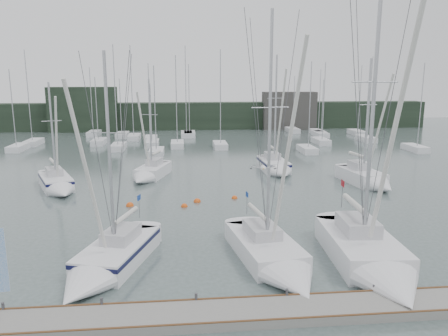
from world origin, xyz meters
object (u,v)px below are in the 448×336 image
(sailboat_mid_e, at_px, (369,180))
(buoy_d, at_px, (197,202))
(buoy_c, at_px, (130,206))
(sailboat_near_center, at_px, (277,262))
(sailboat_mid_d, at_px, (277,167))
(sailboat_mid_b, at_px, (148,174))
(buoy_a, at_px, (184,207))
(sailboat_mid_a, at_px, (58,185))
(sailboat_near_right, at_px, (374,263))
(sailboat_near_left, at_px, (105,265))
(buoy_b, at_px, (235,198))

(sailboat_mid_e, relative_size, buoy_d, 21.16)
(buoy_c, bearing_deg, sailboat_near_center, -54.58)
(sailboat_mid_d, xyz_separation_m, buoy_d, (-8.66, -9.92, -0.59))
(sailboat_mid_d, bearing_deg, sailboat_mid_e, -44.08)
(sailboat_mid_b, height_order, sailboat_mid_e, sailboat_mid_e)
(buoy_a, bearing_deg, sailboat_mid_d, 48.96)
(sailboat_mid_a, bearing_deg, buoy_a, -51.39)
(sailboat_mid_d, bearing_deg, sailboat_near_right, -93.31)
(sailboat_near_center, xyz_separation_m, buoy_d, (-3.62, 13.07, -0.50))
(sailboat_near_left, relative_size, buoy_d, 20.71)
(buoy_a, xyz_separation_m, buoy_c, (-4.22, 0.62, 0.00))
(sailboat_mid_b, bearing_deg, sailboat_mid_e, 3.13)
(sailboat_near_left, bearing_deg, buoy_c, 107.47)
(buoy_a, bearing_deg, sailboat_mid_b, 109.47)
(buoy_b, bearing_deg, sailboat_near_right, -70.20)
(sailboat_mid_d, bearing_deg, sailboat_mid_a, -168.13)
(sailboat_near_center, distance_m, sailboat_mid_e, 20.66)
(sailboat_near_right, xyz_separation_m, sailboat_mid_e, (7.48, 17.54, -0.04))
(sailboat_mid_a, height_order, buoy_b, sailboat_mid_a)
(sailboat_mid_b, relative_size, buoy_a, 20.02)
(sailboat_near_right, bearing_deg, buoy_a, 130.08)
(sailboat_near_right, bearing_deg, sailboat_near_center, 172.81)
(sailboat_near_center, relative_size, sailboat_mid_e, 1.15)
(sailboat_near_right, relative_size, buoy_d, 28.06)
(sailboat_near_left, xyz_separation_m, sailboat_mid_d, (13.83, 22.57, 0.06))
(sailboat_mid_b, bearing_deg, buoy_a, -54.09)
(sailboat_near_right, distance_m, sailboat_mid_b, 25.76)
(sailboat_mid_d, bearing_deg, sailboat_mid_b, -175.89)
(buoy_b, bearing_deg, sailboat_mid_e, 12.56)
(sailboat_near_center, bearing_deg, sailboat_mid_a, 122.63)
(buoy_a, relative_size, buoy_d, 0.89)
(sailboat_mid_a, xyz_separation_m, buoy_b, (15.08, -3.85, -0.55))
(buoy_a, bearing_deg, sailboat_near_right, -53.53)
(sailboat_mid_a, bearing_deg, buoy_b, -37.87)
(sailboat_mid_a, height_order, sailboat_mid_b, sailboat_mid_b)
(sailboat_near_center, distance_m, sailboat_mid_b, 22.89)
(sailboat_near_left, distance_m, sailboat_mid_b, 21.02)
(sailboat_near_left, height_order, buoy_d, sailboat_near_left)
(sailboat_mid_e, distance_m, buoy_c, 21.55)
(sailboat_near_right, bearing_deg, sailboat_mid_e, 70.50)
(sailboat_near_right, xyz_separation_m, sailboat_mid_b, (-12.82, 22.34, -0.12))
(sailboat_mid_a, distance_m, buoy_c, 8.48)
(buoy_a, height_order, buoy_b, buoy_a)
(sailboat_near_center, bearing_deg, buoy_a, 102.60)
(sailboat_near_left, bearing_deg, buoy_a, 87.21)
(sailboat_mid_b, bearing_deg, sailboat_mid_d, 23.25)
(buoy_c, relative_size, buoy_d, 1.03)
(sailboat_mid_b, xyz_separation_m, sailboat_mid_e, (20.31, -4.81, 0.07))
(sailboat_near_right, xyz_separation_m, buoy_d, (-8.40, 13.98, -0.63))
(sailboat_near_right, distance_m, buoy_a, 15.89)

